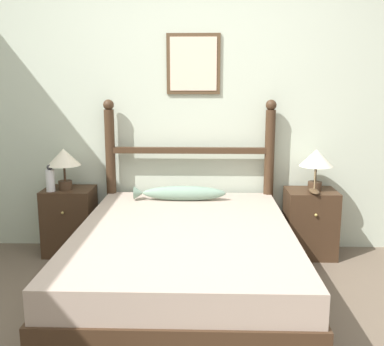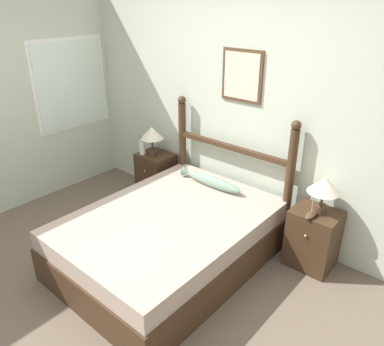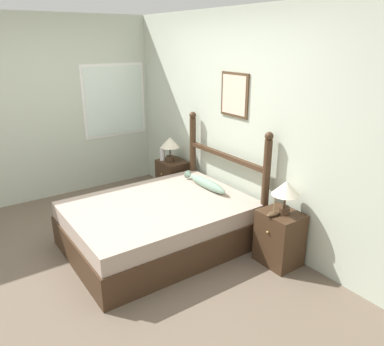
# 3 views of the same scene
# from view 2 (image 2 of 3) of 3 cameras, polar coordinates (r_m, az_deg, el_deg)

# --- Properties ---
(ground_plane) EXTENTS (16.00, 16.00, 0.00)m
(ground_plane) POSITION_cam_2_polar(r_m,az_deg,el_deg) (3.39, -11.75, -18.13)
(ground_plane) COLOR brown
(wall_back) EXTENTS (6.40, 0.08, 2.55)m
(wall_back) POSITION_cam_2_polar(r_m,az_deg,el_deg) (3.88, 7.11, 9.79)
(wall_back) COLOR beige
(wall_back) RESTS_ON ground_plane
(bed) EXTENTS (1.45, 1.96, 0.51)m
(bed) POSITION_cam_2_polar(r_m,az_deg,el_deg) (3.55, -3.40, -9.94)
(bed) COLOR #3D2819
(bed) RESTS_ON ground_plane
(headboard) EXTENTS (1.46, 0.09, 1.32)m
(headboard) POSITION_cam_2_polar(r_m,az_deg,el_deg) (3.97, 5.87, 1.46)
(headboard) COLOR #3D2819
(headboard) RESTS_ON ground_plane
(nightstand_left) EXTENTS (0.41, 0.37, 0.57)m
(nightstand_left) POSITION_cam_2_polar(r_m,az_deg,el_deg) (4.68, -5.49, -0.37)
(nightstand_left) COLOR #3D2819
(nightstand_left) RESTS_ON ground_plane
(nightstand_right) EXTENTS (0.41, 0.37, 0.57)m
(nightstand_right) POSITION_cam_2_polar(r_m,az_deg,el_deg) (3.67, 17.91, -9.47)
(nightstand_right) COLOR #3D2819
(nightstand_right) RESTS_ON ground_plane
(table_lamp_left) EXTENTS (0.28, 0.28, 0.35)m
(table_lamp_left) POSITION_cam_2_polar(r_m,az_deg,el_deg) (4.46, -6.14, 5.87)
(table_lamp_left) COLOR #422D1E
(table_lamp_left) RESTS_ON nightstand_left
(table_lamp_right) EXTENTS (0.28, 0.28, 0.35)m
(table_lamp_right) POSITION_cam_2_polar(r_m,az_deg,el_deg) (3.39, 19.49, -2.01)
(table_lamp_right) COLOR #422D1E
(table_lamp_right) RESTS_ON nightstand_right
(bottle) EXTENTS (0.07, 0.07, 0.23)m
(bottle) POSITION_cam_2_polar(r_m,az_deg,el_deg) (4.54, -7.57, 4.06)
(bottle) COLOR white
(bottle) RESTS_ON nightstand_left
(model_boat) EXTENTS (0.08, 0.18, 0.20)m
(model_boat) POSITION_cam_2_polar(r_m,az_deg,el_deg) (3.42, 17.71, -6.03)
(model_boat) COLOR #4C3823
(model_boat) RESTS_ON nightstand_right
(fish_pillow) EXTENTS (0.75, 0.11, 0.12)m
(fish_pillow) POSITION_cam_2_polar(r_m,az_deg,el_deg) (3.88, 2.84, -1.21)
(fish_pillow) COLOR gray
(fish_pillow) RESTS_ON bed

